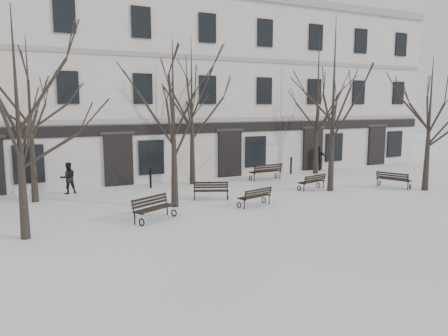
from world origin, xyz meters
TOP-DOWN VIEW (x-y plane):
  - ground at (0.00, 0.00)m, footprint 100.00×100.00m
  - building at (0.00, 12.96)m, footprint 40.40×10.20m
  - tree_0 at (-8.66, -0.50)m, footprint 5.39×5.39m
  - tree_1 at (-2.48, 1.67)m, footprint 5.09×5.09m
  - tree_2 at (6.15, 1.44)m, footprint 6.21×6.21m
  - tree_3 at (10.76, -0.69)m, footprint 4.85×4.85m
  - tree_4 at (-8.00, 5.55)m, footprint 5.30×5.30m
  - tree_5 at (0.41, 6.61)m, footprint 5.70×5.70m
  - tree_6 at (9.14, 6.47)m, footprint 6.20×6.20m
  - bench_0 at (-4.03, -0.13)m, footprint 1.95×1.44m
  - bench_1 at (0.77, 0.14)m, footprint 1.76×1.01m
  - bench_2 at (5.45, 2.08)m, footprint 1.75×0.94m
  - bench_3 at (-0.40, 2.33)m, footprint 1.74×1.22m
  - bench_4 at (4.86, 5.78)m, footprint 2.03×0.82m
  - bench_5 at (9.75, 0.54)m, footprint 1.24×1.85m
  - bollard_a at (-2.14, 6.44)m, footprint 0.13×0.13m
  - bollard_b at (7.55, 7.01)m, footprint 0.15×0.15m
  - pedestrian_b at (-6.35, 6.83)m, footprint 0.82×0.66m
  - pedestrian_c at (10.16, 7.44)m, footprint 1.08×0.79m

SIDE VIEW (x-z plane):
  - ground at x=0.00m, z-range 0.00..0.00m
  - pedestrian_b at x=-6.35m, z-range -0.81..0.81m
  - pedestrian_c at x=10.16m, z-range -0.85..0.85m
  - bench_3 at x=-0.40m, z-range 0.04..0.88m
  - bench_2 at x=5.45m, z-range 0.04..0.88m
  - bench_1 at x=0.77m, z-range 0.04..0.88m
  - bench_5 at x=9.75m, z-range 0.04..0.93m
  - bench_0 at x=-4.03m, z-range 0.04..0.98m
  - bench_4 at x=4.86m, z-range 0.04..1.05m
  - bollard_a at x=-2.14m, z-range 0.04..1.09m
  - bollard_b at x=7.55m, z-range 0.04..1.18m
  - tree_3 at x=10.76m, z-range 0.87..7.80m
  - tree_1 at x=-2.48m, z-range 0.91..8.18m
  - tree_4 at x=-8.00m, z-range 0.95..8.52m
  - tree_0 at x=-8.66m, z-range 0.96..8.66m
  - tree_5 at x=0.41m, z-range 1.02..9.16m
  - building at x=0.00m, z-range -0.18..11.22m
  - tree_6 at x=9.14m, z-range 1.11..9.97m
  - tree_2 at x=6.15m, z-range 1.11..9.98m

